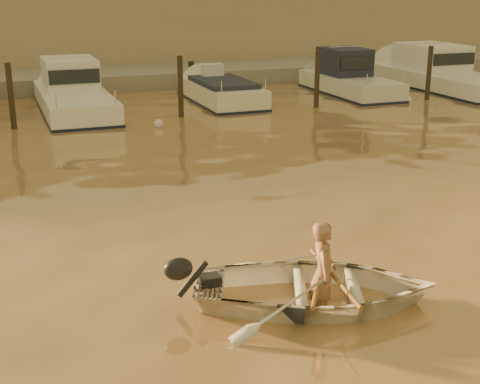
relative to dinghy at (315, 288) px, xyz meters
name	(u,v)px	position (x,y,z in m)	size (l,w,h in m)	color
ground_plane	(446,285)	(2.10, -0.14, -0.23)	(160.00, 160.00, 0.00)	brown
dinghy	(315,288)	(0.00, 0.00, 0.00)	(2.40, 3.37, 0.70)	silver
person	(323,274)	(0.09, -0.04, 0.23)	(0.55, 0.36, 1.51)	#97684B
outboard_motor	(208,284)	(-1.40, 0.55, 0.05)	(0.90, 0.40, 0.70)	black
oar_port	(334,276)	(0.23, -0.09, 0.19)	(0.06, 0.06, 2.10)	brown
oar_starboard	(319,276)	(0.05, -0.02, 0.19)	(0.06, 0.06, 2.10)	brown
moored_boat_2	(74,93)	(-1.29, 15.86, 0.40)	(2.19, 7.36, 1.75)	white
moored_boat_3	(221,96)	(4.06, 15.86, 0.00)	(1.98, 5.75, 0.95)	#EDE5C7
moored_boat_4	(350,78)	(9.49, 15.86, 0.40)	(1.95, 6.13, 1.75)	silver
moored_boat_5	(442,73)	(13.85, 15.86, 0.40)	(2.60, 8.60, 1.75)	silver
piling_1	(11,99)	(-3.40, 13.66, 0.67)	(0.18, 0.18, 2.20)	#2D2319
piling_2	(181,90)	(1.90, 13.66, 0.67)	(0.18, 0.18, 2.20)	#2D2319
piling_3	(317,82)	(6.90, 13.66, 0.67)	(0.18, 0.18, 2.20)	#2D2319
piling_4	(429,76)	(11.60, 13.66, 0.67)	(0.18, 0.18, 2.20)	#2D2319
fender_c	(159,124)	(0.81, 12.32, -0.13)	(0.30, 0.30, 0.30)	silver
fender_d	(252,108)	(4.47, 13.75, -0.13)	(0.30, 0.30, 0.30)	orange
fender_e	(407,100)	(10.52, 13.35, -0.13)	(0.30, 0.30, 0.30)	white
quay	(138,81)	(2.10, 21.36, -0.08)	(52.00, 4.00, 1.00)	gray
waterfront_building	(112,21)	(2.10, 26.86, 2.17)	(46.00, 7.00, 4.80)	#9E8466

